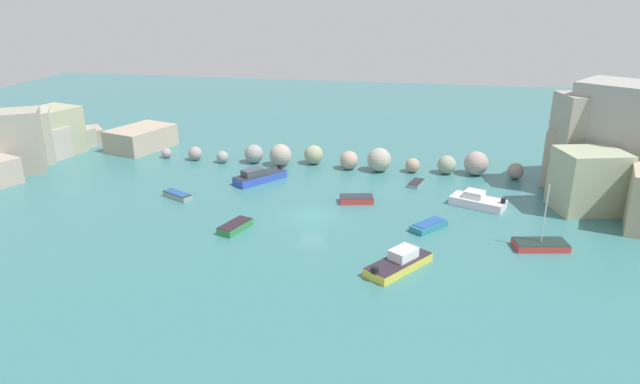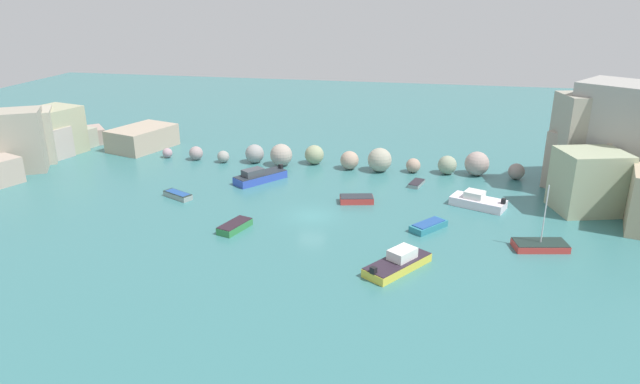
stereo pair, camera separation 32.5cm
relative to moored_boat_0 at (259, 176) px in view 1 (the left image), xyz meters
name	(u,v)px [view 1 (the left image)]	position (x,y,z in m)	size (l,w,h in m)	color
cove_water	(312,216)	(7.79, -8.54, -0.58)	(160.00, 160.00, 0.00)	#387577
cliff_headland_left	(46,141)	(-28.45, 3.36, 1.70)	(20.40, 25.05, 7.08)	#A5A692
cliff_headland_right	(616,158)	(36.71, 2.81, 3.45)	(20.87, 20.51, 11.46)	tan
rock_breakwater	(356,159)	(9.83, 6.65, 0.60)	(43.43, 3.96, 2.77)	#A98A93
moored_boat_0	(259,176)	(0.00, 0.00, 0.00)	(5.19, 6.01, 1.59)	#314DB8
moored_boat_1	(399,262)	(16.47, -17.46, -0.07)	(5.10, 6.05, 1.49)	gold
moored_boat_2	(477,201)	(23.14, -2.99, -0.04)	(5.60, 4.05, 1.52)	white
moored_boat_3	(541,245)	(27.62, -11.71, -0.25)	(4.56, 2.78, 5.55)	#CA3934
moored_boat_4	(357,199)	(11.42, -4.23, -0.25)	(3.56, 2.28, 0.68)	#C53835
moored_boat_5	(235,226)	(1.80, -13.04, -0.25)	(2.44, 3.69, 0.67)	#328043
moored_boat_6	(178,195)	(-6.60, -6.58, -0.28)	(3.50, 2.52, 0.58)	gray
moored_boat_7	(416,183)	(17.06, 2.15, -0.37)	(1.79, 2.80, 0.43)	gray
moored_boat_8	(429,226)	(18.57, -9.47, -0.27)	(3.40, 3.75, 0.65)	teal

